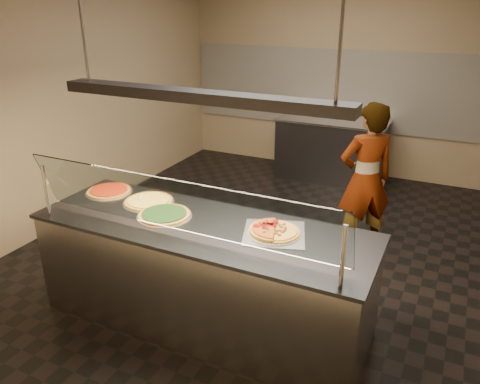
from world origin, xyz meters
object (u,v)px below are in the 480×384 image
at_px(pizza_tomato, 109,190).
at_px(prep_table, 331,149).
at_px(perforated_tray, 274,233).
at_px(worker, 366,179).
at_px(pizza_spatula, 145,199).
at_px(heat_lamp_housing, 198,96).
at_px(half_pizza_sausage, 285,232).
at_px(sneeze_guard, 177,206).
at_px(half_pizza_pepperoni, 263,227).
at_px(serving_counter, 204,274).
at_px(pizza_cheese, 149,201).
at_px(pizza_spinach, 165,214).

bearing_deg(pizza_tomato, prep_table, 73.15).
relative_size(perforated_tray, worker, 0.36).
distance_m(pizza_spatula, worker, 2.33).
bearing_deg(heat_lamp_housing, half_pizza_sausage, 9.10).
bearing_deg(sneeze_guard, half_pizza_pepperoni, 42.77).
relative_size(serving_counter, pizza_tomato, 6.56).
distance_m(pizza_tomato, worker, 2.62).
bearing_deg(pizza_tomato, pizza_cheese, -4.61).
bearing_deg(pizza_cheese, perforated_tray, -3.48).
bearing_deg(pizza_cheese, serving_counter, -15.64).
xyz_separation_m(serving_counter, half_pizza_pepperoni, (0.49, 0.11, 0.50)).
bearing_deg(worker, half_pizza_pepperoni, 38.20).
height_order(pizza_cheese, pizza_spatula, pizza_spatula).
bearing_deg(sneeze_guard, heat_lamp_housing, 90.00).
bearing_deg(pizza_spinach, serving_counter, -0.15).
relative_size(sneeze_guard, heat_lamp_housing, 1.10).
relative_size(serving_counter, prep_table, 1.72).
distance_m(pizza_cheese, pizza_spatula, 0.04).
height_order(pizza_cheese, worker, worker).
relative_size(prep_table, worker, 0.98).
bearing_deg(pizza_spinach, pizza_cheese, 148.02).
relative_size(half_pizza_pepperoni, pizza_spinach, 0.93).
bearing_deg(pizza_spinach, pizza_spatula, 152.04).
relative_size(half_pizza_pepperoni, worker, 0.26).
bearing_deg(worker, pizza_cheese, 9.19).
xyz_separation_m(half_pizza_sausage, worker, (0.25, 1.75, -0.13)).
bearing_deg(serving_counter, half_pizza_sausage, 9.10).
distance_m(sneeze_guard, pizza_spinach, 0.57).
height_order(sneeze_guard, pizza_spatula, sneeze_guard).
bearing_deg(perforated_tray, serving_counter, -169.67).
height_order(sneeze_guard, pizza_spinach, sneeze_guard).
relative_size(half_pizza_sausage, pizza_spinach, 0.93).
height_order(serving_counter, pizza_spinach, pizza_spinach).
height_order(half_pizza_pepperoni, pizza_cheese, half_pizza_pepperoni).
relative_size(sneeze_guard, pizza_spinach, 5.59).
xyz_separation_m(sneeze_guard, half_pizza_sausage, (0.67, 0.45, -0.27)).
bearing_deg(half_pizza_sausage, prep_table, 99.90).
bearing_deg(pizza_tomato, sneeze_guard, -26.65).
height_order(sneeze_guard, pizza_cheese, sneeze_guard).
bearing_deg(half_pizza_pepperoni, prep_table, 97.23).
height_order(pizza_spatula, heat_lamp_housing, heat_lamp_housing).
height_order(pizza_spinach, pizza_tomato, pizza_spinach).
bearing_deg(half_pizza_sausage, pizza_spatula, 177.21).
bearing_deg(half_pizza_pepperoni, half_pizza_sausage, 0.16).
bearing_deg(half_pizza_sausage, heat_lamp_housing, -170.90).
relative_size(sneeze_guard, half_pizza_pepperoni, 5.98).
height_order(perforated_tray, prep_table, perforated_tray).
height_order(serving_counter, pizza_spatula, pizza_spatula).
relative_size(perforated_tray, pizza_spatula, 2.28).
relative_size(pizza_spatula, worker, 0.16).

